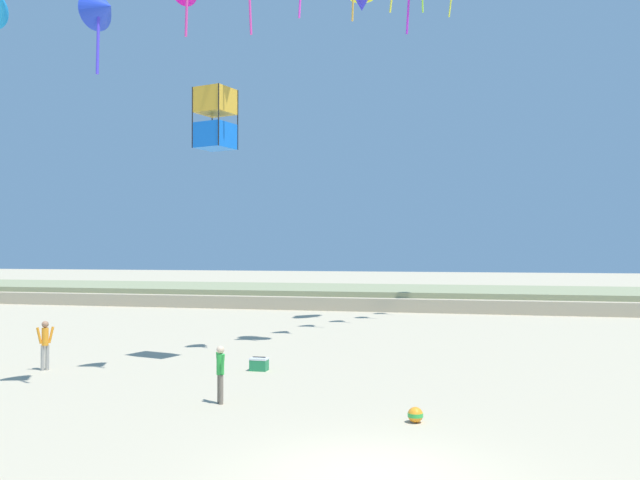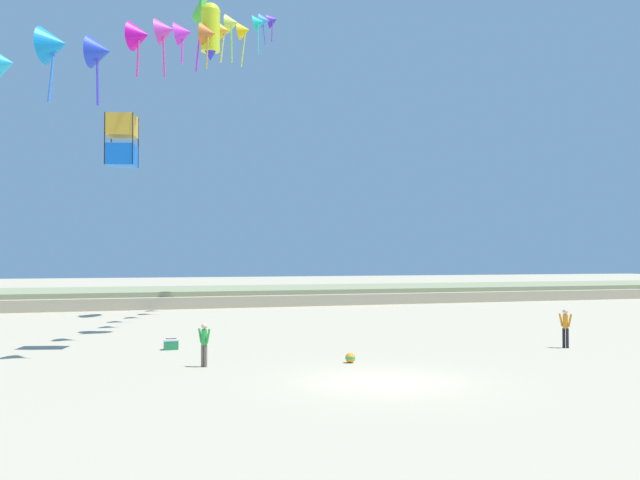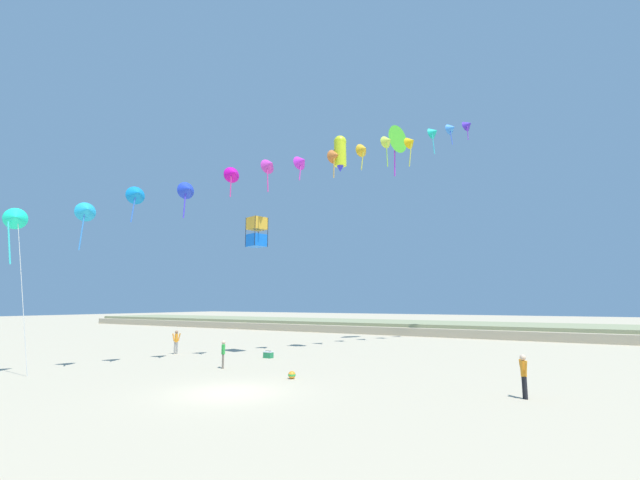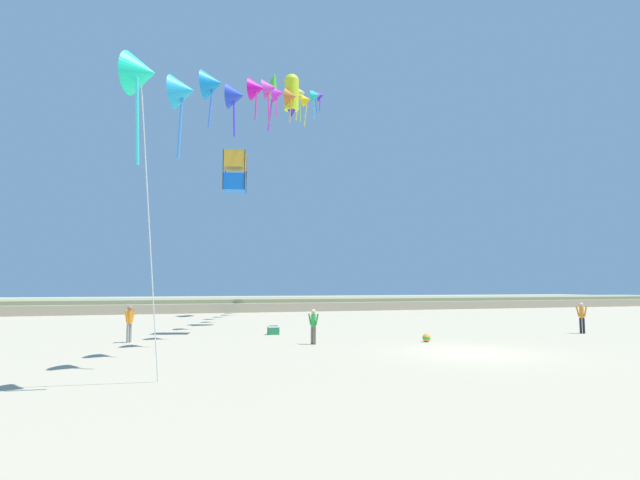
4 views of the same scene
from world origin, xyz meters
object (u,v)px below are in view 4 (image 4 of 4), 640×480
person_near_right (313,324)px  large_kite_high_solo (235,172)px  large_kite_mid_trail (270,90)px  person_near_left (582,316)px  person_mid_center (129,321)px  large_kite_low_lead (292,94)px  beach_cooler (273,330)px  beach_ball (426,338)px

person_near_right → large_kite_high_solo: large_kite_high_solo is taller
large_kite_mid_trail → large_kite_high_solo: (-5.21, -14.64, -10.88)m
person_near_left → person_mid_center: 22.88m
large_kite_low_lead → large_kite_mid_trail: size_ratio=0.59×
large_kite_low_lead → large_kite_high_solo: large_kite_low_lead is taller
person_near_left → large_kite_low_lead: (-13.29, 10.27, 14.43)m
person_near_left → large_kite_low_lead: size_ratio=0.55×
person_near_right → large_kite_low_lead: size_ratio=0.51×
person_near_right → beach_cooler: (-0.62, 4.88, -0.66)m
person_mid_center → large_kite_high_solo: bearing=27.4°
large_kite_mid_trail → person_mid_center: bearing=-120.6°
person_near_left → beach_cooler: person_near_left is taller
person_mid_center → beach_cooler: person_mid_center is taller
large_kite_low_lead → large_kite_mid_trail: large_kite_mid_trail is taller
beach_ball → person_near_left: bearing=5.5°
large_kite_mid_trail → large_kite_high_solo: large_kite_mid_trail is taller
person_mid_center → large_kite_high_solo: 9.54m
large_kite_mid_trail → beach_ball: size_ratio=13.86×
beach_cooler → beach_ball: beach_cooler is taller
person_near_right → large_kite_mid_trail: (2.61, 20.47, 18.67)m
large_kite_low_lead → large_kite_mid_trail: (0.79, 9.95, 4.17)m
person_near_left → beach_ball: 10.07m
large_kite_mid_trail → beach_cooler: large_kite_mid_trail is taller
person_near_left → beach_cooler: (-15.73, 4.64, -0.73)m
person_mid_center → large_kite_high_solo: large_kite_high_solo is taller
large_kite_low_lead → beach_ball: 19.18m
person_near_right → large_kite_low_lead: 18.00m
large_kite_mid_trail → beach_cooler: size_ratio=8.70×
beach_cooler → beach_ball: bearing=-44.3°
person_mid_center → beach_ball: bearing=-17.3°
person_near_right → beach_ball: person_near_right is taller
large_kite_high_solo → beach_cooler: size_ratio=3.72×
large_kite_mid_trail → beach_cooler: 25.04m
person_mid_center → large_kite_mid_trail: 27.31m
person_near_right → person_mid_center: person_mid_center is taller
person_near_left → large_kite_high_solo: (-17.71, 5.58, 7.72)m
person_near_left → beach_cooler: bearing=163.6°
person_near_right → person_mid_center: (-7.57, 3.24, 0.08)m
person_mid_center → large_kite_mid_trail: large_kite_mid_trail is taller
person_near_left → large_kite_low_lead: bearing=142.3°
person_near_right → large_kite_mid_trail: bearing=82.7°
large_kite_high_solo → person_mid_center: bearing=-152.6°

